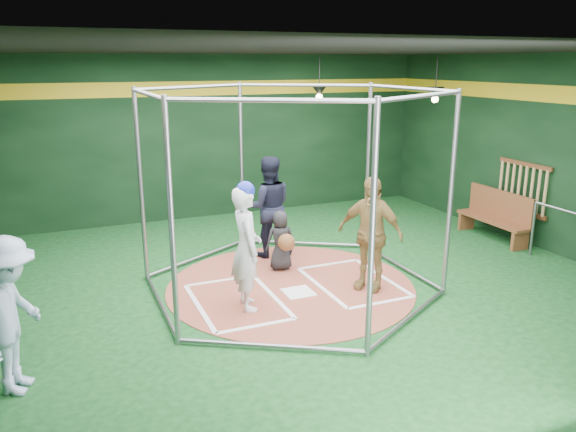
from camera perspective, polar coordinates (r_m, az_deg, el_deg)
name	(u,v)px	position (r m, az deg, el deg)	size (l,w,h in m)	color
room_shell	(290,174)	(8.22, 0.25, 4.24)	(10.10, 9.10, 3.53)	#0C3613
clay_disc	(291,286)	(8.72, 0.26, -7.11)	(3.80, 3.80, 0.01)	#984A37
home_plate	(298,292)	(8.46, 1.06, -7.75)	(0.43, 0.43, 0.01)	white
batter_box_left	(237,301)	(8.20, -5.23, -8.61)	(1.17, 1.77, 0.01)	white
batter_box_right	(352,282)	(8.90, 6.57, -6.65)	(1.17, 1.77, 0.01)	white
batting_cage	(291,192)	(8.27, 0.27, 2.50)	(4.05, 4.67, 3.00)	gray
bat_rack	(522,188)	(11.48, 22.69, 2.67)	(0.07, 1.25, 0.98)	brown
pendant_lamp_near	(319,91)	(12.26, 3.20, 12.56)	(0.34, 0.34, 0.90)	black
pendant_lamp_far	(435,93)	(11.84, 14.74, 11.99)	(0.34, 0.34, 0.90)	black
batter_figure	(246,246)	(7.70, -4.25, -3.07)	(0.48, 0.67, 1.81)	silver
visitor_leopard	(370,233)	(8.44, 8.33, -1.76)	(1.01, 0.42, 1.73)	tan
catcher_figure	(281,241)	(9.20, -0.70, -2.51)	(0.52, 0.57, 0.99)	black
umpire	(268,207)	(9.80, -2.03, 0.95)	(0.86, 0.67, 1.78)	black
bystander_blue	(11,316)	(6.47, -26.33, -9.09)	(1.09, 0.62, 1.68)	#A0B7D3
dugout_bench	(496,214)	(11.59, 20.38, 0.16)	(0.38, 1.64, 0.96)	brown
steel_railing	(559,227)	(10.47, 25.86, -1.03)	(0.05, 1.15, 0.99)	slate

